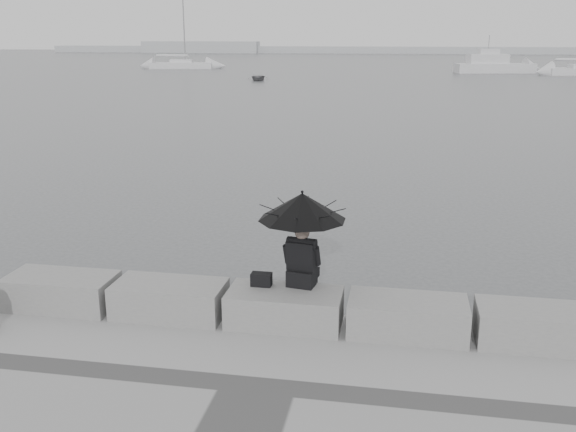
% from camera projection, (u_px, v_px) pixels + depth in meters
% --- Properties ---
extents(ground, '(360.00, 360.00, 0.00)m').
position_uv_depth(ground, '(290.00, 342.00, 9.64)').
color(ground, '#444649').
rests_on(ground, ground).
extents(stone_block_far_left, '(1.60, 0.80, 0.50)m').
position_uv_depth(stone_block_far_left, '(62.00, 291.00, 9.59)').
color(stone_block_far_left, slate).
rests_on(stone_block_far_left, promenade).
extents(stone_block_left, '(1.60, 0.80, 0.50)m').
position_uv_depth(stone_block_left, '(170.00, 299.00, 9.30)').
color(stone_block_left, slate).
rests_on(stone_block_left, promenade).
extents(stone_block_centre, '(1.60, 0.80, 0.50)m').
position_uv_depth(stone_block_centre, '(285.00, 308.00, 9.01)').
color(stone_block_centre, slate).
rests_on(stone_block_centre, promenade).
extents(stone_block_right, '(1.60, 0.80, 0.50)m').
position_uv_depth(stone_block_right, '(407.00, 317.00, 8.72)').
color(stone_block_right, slate).
rests_on(stone_block_right, promenade).
extents(stone_block_far_right, '(1.60, 0.80, 0.50)m').
position_uv_depth(stone_block_far_right, '(538.00, 327.00, 8.43)').
color(stone_block_far_right, slate).
rests_on(stone_block_far_right, promenade).
extents(seated_person, '(1.24, 1.24, 1.39)m').
position_uv_depth(seated_person, '(302.00, 216.00, 8.91)').
color(seated_person, black).
rests_on(seated_person, stone_block_centre).
extents(bag, '(0.29, 0.17, 0.19)m').
position_uv_depth(bag, '(261.00, 279.00, 9.13)').
color(bag, black).
rests_on(bag, stone_block_centre).
extents(distant_landmass, '(180.00, 8.00, 2.80)m').
position_uv_depth(distant_landmass, '(367.00, 50.00, 157.08)').
color(distant_landmass, '#ACAFB2').
rests_on(distant_landmass, ground).
extents(sailboat_left, '(8.72, 3.64, 12.90)m').
position_uv_depth(sailboat_left, '(182.00, 65.00, 87.27)').
color(sailboat_left, silver).
rests_on(sailboat_left, ground).
extents(motor_cruiser, '(9.65, 4.60, 4.50)m').
position_uv_depth(motor_cruiser, '(495.00, 65.00, 77.22)').
color(motor_cruiser, silver).
rests_on(motor_cruiser, ground).
extents(dinghy, '(3.38, 1.98, 0.54)m').
position_uv_depth(dinghy, '(258.00, 78.00, 64.77)').
color(dinghy, gray).
rests_on(dinghy, ground).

